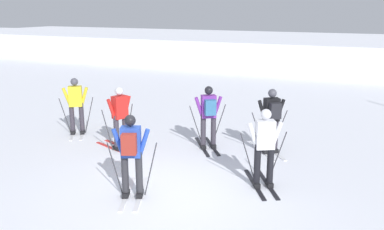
# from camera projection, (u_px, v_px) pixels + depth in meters

# --- Properties ---
(ground_plane) EXTENTS (120.00, 120.00, 0.00)m
(ground_plane) POSITION_uv_depth(u_px,v_px,m) (161.00, 195.00, 8.45)
(ground_plane) COLOR white
(far_snow_ridge) EXTENTS (80.00, 7.79, 1.74)m
(far_snow_ridge) POSITION_uv_depth(u_px,v_px,m) (318.00, 55.00, 25.79)
(far_snow_ridge) COLOR white
(far_snow_ridge) RESTS_ON ground
(skier_white) EXTENTS (1.14, 1.56, 1.71)m
(skier_white) POSITION_uv_depth(u_px,v_px,m) (264.00, 146.00, 8.57)
(skier_white) COLOR black
(skier_white) RESTS_ON ground
(skier_blue) EXTENTS (0.98, 1.61, 1.71)m
(skier_blue) POSITION_uv_depth(u_px,v_px,m) (131.00, 153.00, 8.07)
(skier_blue) COLOR silver
(skier_blue) RESTS_ON ground
(skier_yellow) EXTENTS (1.19, 1.54, 1.71)m
(skier_yellow) POSITION_uv_depth(u_px,v_px,m) (76.00, 105.00, 12.26)
(skier_yellow) COLOR silver
(skier_yellow) RESTS_ON ground
(skier_black) EXTENTS (1.28, 1.48, 1.71)m
(skier_black) POSITION_uv_depth(u_px,v_px,m) (272.00, 118.00, 10.61)
(skier_black) COLOR silver
(skier_black) RESTS_ON ground
(skier_red) EXTENTS (1.63, 0.95, 1.71)m
(skier_red) POSITION_uv_depth(u_px,v_px,m) (120.00, 116.00, 10.92)
(skier_red) COLOR red
(skier_red) RESTS_ON ground
(skier_purple) EXTENTS (1.23, 1.52, 1.71)m
(skier_purple) POSITION_uv_depth(u_px,v_px,m) (209.00, 114.00, 10.96)
(skier_purple) COLOR black
(skier_purple) RESTS_ON ground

